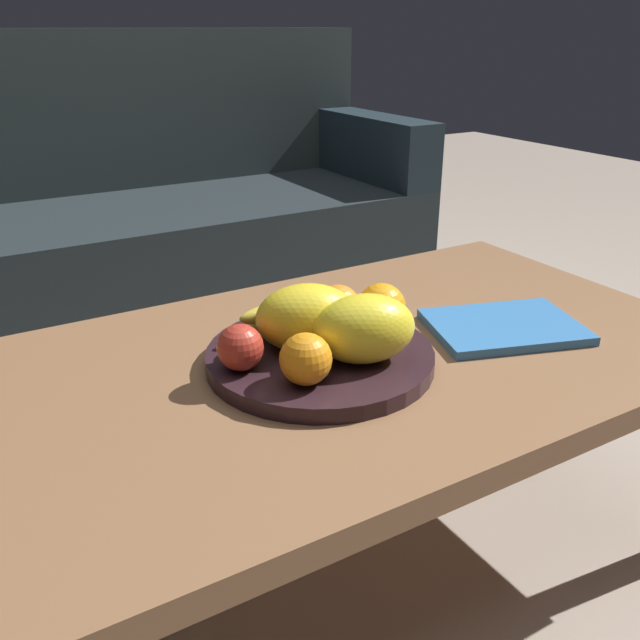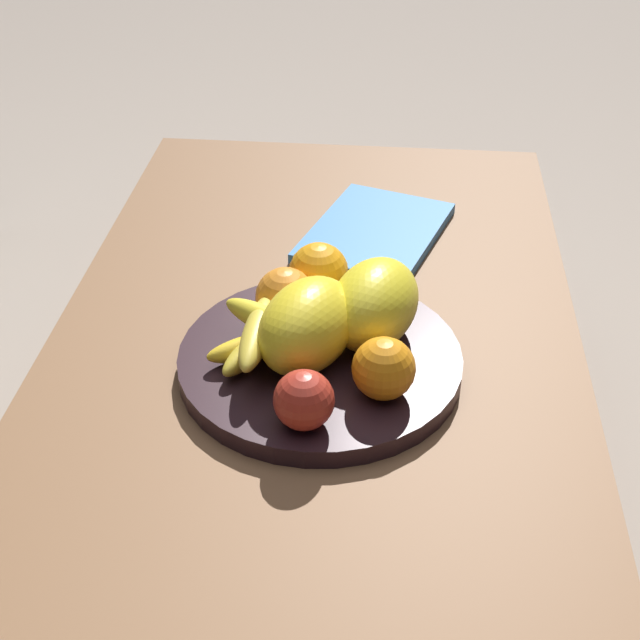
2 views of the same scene
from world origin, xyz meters
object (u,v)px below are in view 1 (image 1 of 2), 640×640
Objects in this scene: orange_right at (383,308)px; melon_large_front at (306,317)px; orange_left at (338,308)px; apple_front at (240,347)px; coffee_table at (339,377)px; orange_front at (306,359)px; banana_bunch at (293,318)px; melon_smaller_beside at (364,329)px; couch at (157,226)px; magazine at (504,327)px; fruit_bowl at (320,357)px.

melon_large_front is at bearing 177.02° from orange_right.
orange_left is 1.12× the size of apple_front.
orange_front reaches higher than coffee_table.
banana_bunch is at bearing 27.32° from apple_front.
coffee_table is at bearing -116.45° from orange_left.
orange_right is (0.09, 0.07, -0.01)m from melon_smaller_beside.
apple_front is at bearing -174.21° from melon_large_front.
couch reaches higher than magazine.
melon_smaller_beside is 0.11m from orange_front.
coffee_table is 0.13m from melon_large_front.
orange_right is at bearing 24.83° from orange_front.
orange_front is at bearing -135.64° from orange_left.
orange_front is 0.21m from orange_right.
orange_left is at bearing 177.16° from magazine.
orange_right is (0.19, 0.09, 0.00)m from orange_front.
orange_left is at bearing 146.28° from orange_right.
magazine is at bearing -16.82° from orange_right.
coffee_table is 1.31m from couch.
magazine is (0.30, 0.01, -0.07)m from melon_smaller_beside.
coffee_table is 0.12m from banana_bunch.
fruit_bowl is 0.14m from apple_front.
orange_left is (0.08, 0.03, -0.01)m from melon_large_front.
orange_right is (0.12, 0.01, 0.05)m from fruit_bowl.
magazine is (0.35, -0.12, -0.05)m from banana_bunch.
melon_smaller_beside is at bearing -59.26° from fruit_bowl.
orange_left is 0.46× the size of banana_bunch.
banana_bunch is at bearing 156.95° from orange_right.
melon_smaller_beside is 2.06× the size of orange_front.
coffee_table is 0.14m from melon_smaller_beside.
couch reaches higher than orange_left.
fruit_bowl is 2.26× the size of melon_large_front.
orange_right is (0.08, -0.00, 0.11)m from coffee_table.
apple_front is 0.13m from banana_bunch.
orange_front reaches higher than fruit_bowl.
melon_large_front is 2.27× the size of apple_front.
couch is 1.40m from melon_smaller_beside.
couch is at bearing 85.04° from melon_smaller_beside.
orange_right is at bearing 40.48° from melon_smaller_beside.
orange_front is at bearing -54.74° from apple_front.
apple_front is (-0.17, -0.01, 0.10)m from coffee_table.
orange_right is at bearing 0.99° from apple_front.
coffee_table is 0.13m from orange_right.
magazine reaches higher than coffee_table.
orange_right reaches higher than fruit_bowl.
melon_large_front reaches higher than banana_bunch.
orange_front is at bearing -99.24° from couch.
melon_large_front reaches higher than magazine.
orange_front is at bearing -119.42° from melon_large_front.
melon_smaller_beside reaches higher than orange_right.
coffee_table is 18.34× the size of apple_front.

